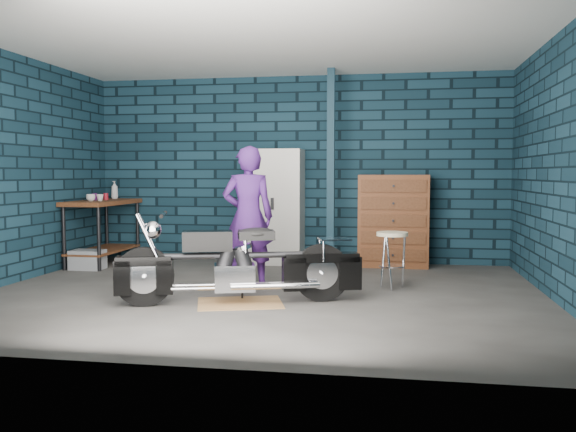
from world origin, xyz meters
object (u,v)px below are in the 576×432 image
Objects in this scene: motorcycle at (240,258)px; tool_chest at (393,221)px; person at (248,216)px; shop_stool at (392,260)px; storage_bin at (88,260)px; workbench at (103,232)px; locker at (276,207)px.

motorcycle is 1.63× the size of tool_chest.
motorcycle is 1.02m from person.
motorcycle reaches higher than shop_stool.
storage_bin is 4.11m from shop_stool.
workbench is 0.60m from storage_bin.
locker is at bearing 76.00° from motorcycle.
person is at bearing 81.12° from motorcycle.
person is 2.43m from tool_chest.
motorcycle is 1.29× the size of person.
shop_stool is (-0.01, -1.69, -0.32)m from tool_chest.
locker reaches higher than storage_bin.
person is at bearing -28.13° from workbench.
tool_chest reaches higher than storage_bin.
motorcycle is at bearing -34.45° from storage_bin.
motorcycle is at bearing -41.17° from workbench.
person is (-0.14, 0.95, 0.34)m from motorcycle.
motorcycle is 4.92× the size of storage_bin.
person reaches higher than motorcycle.
workbench is 4.24m from shop_stool.
tool_chest is at bearing 6.72° from workbench.
person is 2.63m from storage_bin.
motorcycle reaches higher than storage_bin.
tool_chest reaches higher than shop_stool.
shop_stool is (1.63, 0.09, -0.48)m from person.
locker reaches higher than tool_chest.
person is 1.70m from shop_stool.
storage_bin is at bearing 128.20° from motorcycle.
locker is at bearing 11.23° from workbench.
locker is (2.42, 0.48, 0.36)m from workbench.
workbench is 0.88× the size of person.
storage_bin is at bearing 170.00° from shop_stool.
storage_bin is (0.02, -0.50, -0.32)m from workbench.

